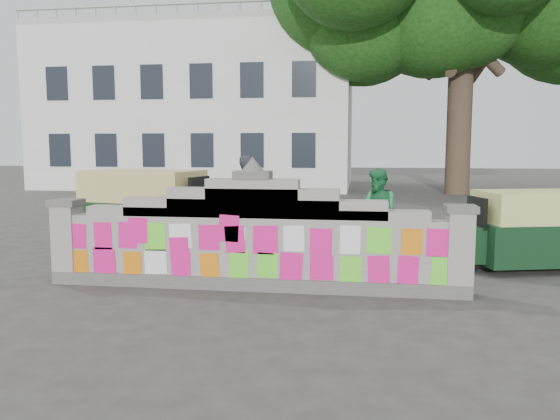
{
  "coord_description": "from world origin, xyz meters",
  "views": [
    {
      "loc": [
        1.6,
        -8.01,
        2.16
      ],
      "look_at": [
        0.27,
        1.0,
        1.1
      ],
      "focal_mm": 35.0,
      "sensor_mm": 36.0,
      "label": 1
    }
  ],
  "objects": [
    {
      "name": "ground",
      "position": [
        0.0,
        0.0,
        0.0
      ],
      "size": [
        100.0,
        100.0,
        0.0
      ],
      "primitive_type": "plane",
      "color": "#383533",
      "rests_on": "ground"
    },
    {
      "name": "parapet_wall",
      "position": [
        -0.0,
        -0.01,
        0.75
      ],
      "size": [
        6.48,
        0.44,
        2.01
      ],
      "color": "#4C4C49",
      "rests_on": "ground"
    },
    {
      "name": "building",
      "position": [
        -7.0,
        21.98,
        4.01
      ],
      "size": [
        16.0,
        10.0,
        8.9
      ],
      "color": "silver",
      "rests_on": "ground"
    },
    {
      "name": "cyclist_bike",
      "position": [
        -0.48,
        2.17,
        0.52
      ],
      "size": [
        1.98,
        0.74,
        1.03
      ],
      "primitive_type": "imported",
      "rotation": [
        0.0,
        0.0,
        1.6
      ],
      "color": "black",
      "rests_on": "ground"
    },
    {
      "name": "cyclist_rider",
      "position": [
        -0.48,
        2.17,
        0.88
      ],
      "size": [
        0.44,
        0.65,
        1.75
      ],
      "primitive_type": "imported",
      "rotation": [
        0.0,
        0.0,
        1.6
      ],
      "color": "black",
      "rests_on": "ground"
    },
    {
      "name": "pedestrian",
      "position": [
        1.95,
        2.92,
        0.86
      ],
      "size": [
        1.03,
        1.07,
        1.73
      ],
      "primitive_type": "imported",
      "rotation": [
        0.0,
        0.0,
        -0.93
      ],
      "color": "#238146",
      "rests_on": "ground"
    },
    {
      "name": "rickshaw_left",
      "position": [
        -2.88,
        2.94,
        0.86
      ],
      "size": [
        3.1,
        1.9,
        1.67
      ],
      "rotation": [
        0.0,
        0.0,
        -0.21
      ],
      "color": "black",
      "rests_on": "ground"
    },
    {
      "name": "rickshaw_right",
      "position": [
        4.61,
        2.0,
        0.72
      ],
      "size": [
        2.59,
        1.68,
        1.39
      ],
      "rotation": [
        0.0,
        0.0,
        3.4
      ],
      "color": "black",
      "rests_on": "ground"
    }
  ]
}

